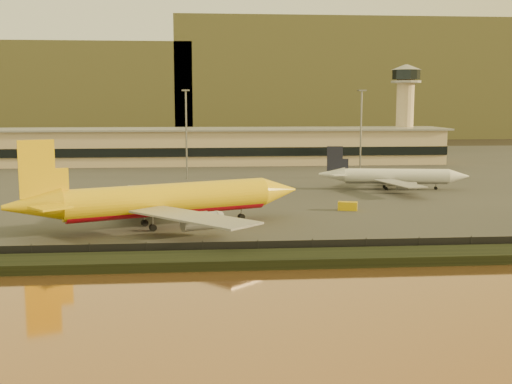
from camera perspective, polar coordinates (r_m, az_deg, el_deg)
ground at (r=106.06m, az=-1.55°, el=-4.16°), size 900.00×900.00×0.00m
embankment at (r=89.39m, az=-0.89°, el=-6.03°), size 320.00×7.00×1.40m
tarmac at (r=199.81m, az=-3.20°, el=1.67°), size 320.00×220.00×0.20m
perimeter_fence at (r=93.12m, az=-1.07°, el=-5.08°), size 300.00×0.05×2.20m
terminal_building at (r=229.73m, az=-7.09°, el=4.01°), size 202.00×25.00×12.60m
control_tower at (r=246.51m, az=13.12°, el=7.72°), size 11.20×11.20×35.50m
apron_light_masts at (r=179.83m, az=1.78°, el=5.95°), size 152.20×12.20×25.40m
distant_hills at (r=443.77m, az=-6.97°, el=9.23°), size 470.00×160.00×70.00m
dhl_cargo_jet at (r=114.76m, az=-8.19°, el=-0.75°), size 51.96×49.18×16.14m
white_narrowbody_jet at (r=166.28m, az=12.13°, el=1.35°), size 37.81×36.53×10.87m
gse_vehicle_yellow at (r=133.06m, az=8.15°, el=-1.24°), size 4.25×2.84×1.76m
gse_vehicle_white at (r=138.51m, az=-5.16°, el=-0.82°), size 4.03×2.09×1.75m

